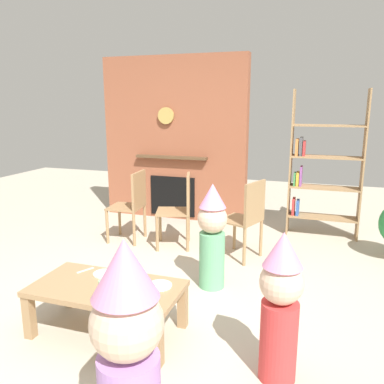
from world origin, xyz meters
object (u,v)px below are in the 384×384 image
(child_in_pink, at_px, (280,304))
(child_by_the_chairs, at_px, (212,234))
(dining_chair_right, at_px, (247,215))
(coffee_table, at_px, (107,293))
(paper_plate_rear, at_px, (104,274))
(paper_plate_front, at_px, (160,285))
(bookshelf, at_px, (320,170))
(paper_cup_near_left, at_px, (129,292))
(paper_cup_near_right, at_px, (122,269))
(dining_chair_left, at_px, (132,202))
(birthday_cake_slice, at_px, (121,277))
(child_with_cone_hat, at_px, (128,358))
(dining_chair_middle, at_px, (181,206))
(paper_cup_center, at_px, (104,287))

(child_in_pink, relative_size, child_by_the_chairs, 0.97)
(dining_chair_right, bearing_deg, coffee_table, 88.30)
(paper_plate_rear, xyz_separation_m, child_in_pink, (1.41, -0.29, 0.13))
(coffee_table, xyz_separation_m, paper_plate_front, (0.38, 0.12, 0.06))
(bookshelf, distance_m, coffee_table, 3.30)
(paper_cup_near_left, relative_size, dining_chair_right, 0.11)
(coffee_table, height_order, paper_cup_near_right, paper_cup_near_right)
(paper_cup_near_right, xyz_separation_m, child_by_the_chairs, (0.53, 0.77, 0.11))
(paper_cup_near_right, relative_size, child_in_pink, 0.09)
(bookshelf, distance_m, dining_chair_right, 1.40)
(child_by_the_chairs, bearing_deg, child_in_pink, 62.78)
(paper_plate_front, relative_size, dining_chair_left, 0.21)
(birthday_cake_slice, bearing_deg, child_with_cone_hat, -59.96)
(child_in_pink, bearing_deg, dining_chair_middle, -50.47)
(dining_chair_left, bearing_deg, paper_cup_center, 107.80)
(paper_cup_center, height_order, dining_chair_middle, dining_chair_middle)
(coffee_table, height_order, paper_plate_front, paper_plate_front)
(paper_plate_rear, relative_size, birthday_cake_slice, 1.68)
(dining_chair_right, bearing_deg, dining_chair_middle, 10.60)
(paper_cup_near_right, distance_m, paper_plate_front, 0.38)
(dining_chair_middle, bearing_deg, child_with_cone_hat, 88.37)
(child_with_cone_hat, height_order, child_in_pink, child_with_cone_hat)
(paper_plate_front, distance_m, child_by_the_chairs, 0.90)
(paper_cup_near_right, bearing_deg, child_in_pink, -14.92)
(paper_cup_near_left, relative_size, dining_chair_middle, 0.11)
(child_by_the_chairs, bearing_deg, coffee_table, 0.00)
(paper_plate_front, xyz_separation_m, dining_chair_right, (0.35, 1.65, 0.12))
(bookshelf, bearing_deg, dining_chair_left, -155.95)
(paper_cup_near_left, distance_m, child_in_pink, 1.04)
(birthday_cake_slice, height_order, child_in_pink, child_in_pink)
(child_with_cone_hat, bearing_deg, paper_cup_center, 1.41)
(dining_chair_left, bearing_deg, child_with_cone_hat, 112.96)
(coffee_table, distance_m, paper_cup_near_right, 0.24)
(coffee_table, bearing_deg, paper_plate_rear, 125.87)
(coffee_table, relative_size, child_with_cone_hat, 0.96)
(coffee_table, height_order, child_by_the_chairs, child_by_the_chairs)
(paper_cup_center, bearing_deg, paper_plate_rear, 121.02)
(paper_plate_front, distance_m, dining_chair_left, 2.13)
(coffee_table, xyz_separation_m, paper_cup_near_right, (0.01, 0.22, 0.10))
(bookshelf, height_order, paper_plate_front, bookshelf)
(dining_chair_middle, bearing_deg, birthday_cake_slice, 77.99)
(paper_cup_near_right, bearing_deg, coffee_table, -93.56)
(child_by_the_chairs, height_order, dining_chair_right, child_by_the_chairs)
(birthday_cake_slice, bearing_deg, paper_cup_center, -92.99)
(paper_cup_near_right, xyz_separation_m, dining_chair_middle, (-0.12, 1.70, 0.08))
(dining_chair_right, bearing_deg, birthday_cake_slice, 88.65)
(birthday_cake_slice, distance_m, child_in_pink, 1.25)
(paper_cup_center, distance_m, child_by_the_chairs, 1.22)
(paper_cup_center, bearing_deg, coffee_table, 112.81)
(paper_cup_near_left, distance_m, dining_chair_left, 2.27)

